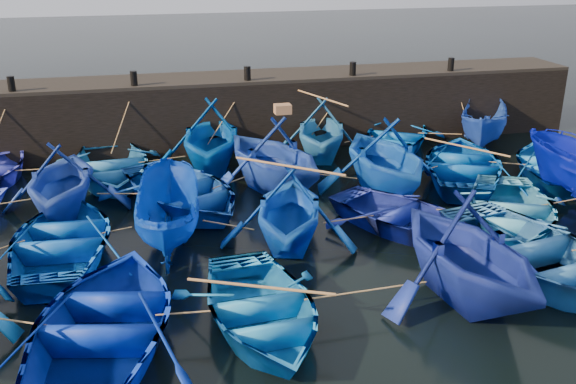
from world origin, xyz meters
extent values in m
plane|color=black|center=(0.00, 0.00, 0.00)|extent=(120.00, 120.00, 0.00)
cube|color=black|center=(0.00, 10.50, 1.25)|extent=(26.00, 2.50, 2.50)
cube|color=black|center=(0.00, 10.50, 2.56)|extent=(26.00, 2.50, 0.12)
cylinder|color=black|center=(-8.00, 9.60, 2.87)|extent=(0.24, 0.24, 0.50)
cylinder|color=black|center=(-4.00, 9.60, 2.87)|extent=(0.24, 0.24, 0.50)
cylinder|color=black|center=(0.00, 9.60, 2.87)|extent=(0.24, 0.24, 0.50)
cylinder|color=black|center=(4.00, 9.60, 2.87)|extent=(0.24, 0.24, 0.50)
cylinder|color=black|center=(8.00, 9.60, 2.87)|extent=(0.24, 0.24, 0.50)
imported|color=#165894|center=(-4.96, 7.28, 0.53)|extent=(4.07, 5.38, 1.05)
imported|color=#0045A4|center=(-1.63, 7.60, 1.22)|extent=(4.84, 5.34, 2.45)
imported|color=blue|center=(2.31, 7.90, 1.10)|extent=(4.64, 5.03, 2.20)
imported|color=#00439A|center=(5.39, 8.43, 0.49)|extent=(5.40, 5.84, 0.99)
imported|color=navy|center=(8.73, 7.90, 0.86)|extent=(3.79, 4.63, 1.71)
imported|color=#1C3CA7|center=(-6.18, 4.70, 1.11)|extent=(4.03, 4.55, 2.22)
imported|color=#0E4198|center=(-2.89, 4.35, 0.55)|extent=(5.61, 6.37, 1.10)
imported|color=#16399E|center=(-0.01, 5.12, 1.24)|extent=(5.52, 5.88, 2.48)
imported|color=blue|center=(3.30, 4.20, 1.25)|extent=(4.28, 4.91, 2.49)
imported|color=#003B8D|center=(6.26, 4.72, 0.55)|extent=(5.63, 6.35, 1.09)
imported|color=blue|center=(9.08, 4.17, 0.46)|extent=(4.49, 5.28, 0.93)
imported|color=#033B99|center=(-5.96, 1.89, 0.52)|extent=(3.89, 5.23, 1.04)
imported|color=#012FA6|center=(-3.43, 2.10, 0.84)|extent=(2.05, 4.46, 1.67)
imported|color=blue|center=(-0.44, 1.24, 1.07)|extent=(4.49, 4.87, 2.13)
imported|color=navy|center=(2.79, 1.39, 0.46)|extent=(5.05, 5.42, 0.92)
imported|color=#2979BF|center=(5.69, 0.98, 0.51)|extent=(5.24, 5.94, 1.02)
imported|color=#001A8A|center=(-4.82, -2.22, 0.56)|extent=(4.94, 6.11, 1.12)
imported|color=blue|center=(-1.87, -2.33, 0.47)|extent=(3.52, 4.72, 0.94)
imported|color=navy|center=(2.64, -2.22, 1.23)|extent=(4.60, 5.16, 2.46)
imported|color=#205CA1|center=(4.80, -1.62, 0.58)|extent=(4.93, 6.21, 1.16)
cube|color=#8C603D|center=(0.29, 5.12, 2.62)|extent=(0.49, 0.37, 0.28)
cylinder|color=tan|center=(-6.99, 7.33, 0.55)|extent=(2.25, 0.12, 0.04)
cylinder|color=tan|center=(-3.30, 7.44, 0.55)|extent=(1.55, 0.35, 0.04)
cylinder|color=tan|center=(0.34, 7.75, 0.55)|extent=(2.14, 0.34, 0.04)
cylinder|color=tan|center=(3.85, 8.17, 0.55)|extent=(1.29, 0.56, 0.04)
cylinder|color=tan|center=(7.06, 8.16, 0.55)|extent=(1.55, 0.57, 0.04)
cylinder|color=tan|center=(-7.73, 4.55, 0.55)|extent=(1.30, 0.35, 0.04)
cylinder|color=tan|center=(-4.53, 4.53, 0.55)|extent=(1.50, 0.38, 0.04)
cylinder|color=tan|center=(-1.45, 4.74, 0.55)|extent=(1.10, 0.79, 0.04)
cylinder|color=tan|center=(1.64, 4.66, 0.55)|extent=(1.53, 0.94, 0.04)
cylinder|color=tan|center=(4.78, 4.46, 0.55)|extent=(1.17, 0.55, 0.04)
cylinder|color=tan|center=(7.67, 4.45, 0.55)|extent=(1.04, 0.59, 0.04)
cylinder|color=tan|center=(-7.36, 1.55, 0.55)|extent=(1.04, 0.71, 0.04)
cylinder|color=tan|center=(-4.69, 2.00, 0.55)|extent=(0.74, 0.25, 0.04)
cylinder|color=tan|center=(-1.93, 1.67, 0.55)|extent=(1.21, 0.90, 0.04)
cylinder|color=tan|center=(1.18, 1.31, 0.55)|extent=(1.43, 0.19, 0.04)
cylinder|color=tan|center=(4.24, 1.18, 0.55)|extent=(1.11, 0.44, 0.04)
cylinder|color=tan|center=(7.31, 1.10, 0.55)|extent=(1.44, 0.27, 0.04)
cylinder|color=tan|center=(-6.58, -1.79, 0.55)|extent=(1.73, 0.89, 0.04)
cylinder|color=tan|center=(-3.34, -2.28, 0.55)|extent=(1.15, 0.14, 0.04)
cylinder|color=tan|center=(0.38, -2.28, 0.55)|extent=(2.70, 0.14, 0.04)
cylinder|color=tan|center=(3.72, -1.92, 0.55)|extent=(0.40, 0.62, 0.04)
cylinder|color=tan|center=(-4.48, 8.99, 1.58)|extent=(1.01, 1.06, 2.09)
cylinder|color=tan|center=(-0.81, 9.15, 1.58)|extent=(1.67, 0.74, 2.09)
cylinder|color=tan|center=(3.16, 9.30, 1.58)|extent=(1.72, 0.44, 2.09)
cylinder|color=tan|center=(4.69, 9.57, 1.58)|extent=(1.42, 0.17, 2.09)
cylinder|color=tan|center=(8.36, 9.30, 1.58)|extent=(0.78, 0.45, 2.08)
cylinder|color=#99724C|center=(2.31, 7.90, 2.23)|extent=(1.08, 2.84, 0.06)
cylinder|color=#99724C|center=(6.26, 4.72, 1.12)|extent=(1.77, 2.49, 0.06)
cylinder|color=#99724C|center=(-0.44, 1.24, 2.16)|extent=(2.34, 1.97, 0.06)
cylinder|color=#99724C|center=(-1.87, -2.33, 0.97)|extent=(2.74, 1.32, 0.06)
camera|label=1|loc=(-3.87, -13.21, 7.27)|focal=40.00mm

